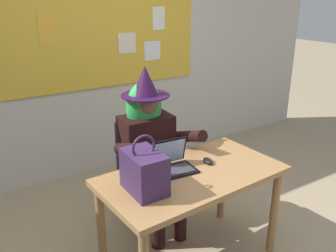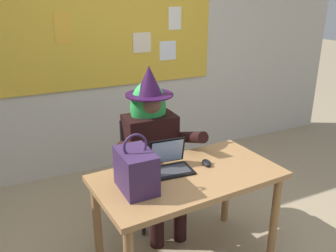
# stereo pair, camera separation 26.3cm
# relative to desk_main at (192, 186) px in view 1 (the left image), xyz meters

# --- Properties ---
(wall_back_bulletin) EXTENTS (6.25, 2.02, 2.99)m
(wall_back_bulletin) POSITION_rel_desk_main_xyz_m (0.03, 1.84, 0.87)
(wall_back_bulletin) COLOR beige
(wall_back_bulletin) RESTS_ON ground
(desk_main) EXTENTS (1.32, 0.77, 0.74)m
(desk_main) POSITION_rel_desk_main_xyz_m (0.00, 0.00, 0.00)
(desk_main) COLOR #A37547
(desk_main) RESTS_ON ground
(chair_at_desk) EXTENTS (0.45, 0.45, 0.90)m
(chair_at_desk) POSITION_rel_desk_main_xyz_m (-0.01, 0.70, -0.13)
(chair_at_desk) COLOR #2D3347
(chair_at_desk) RESTS_ON ground
(person_costumed) EXTENTS (0.61, 0.66, 1.38)m
(person_costumed) POSITION_rel_desk_main_xyz_m (-0.01, 0.58, 0.14)
(person_costumed) COLOR black
(person_costumed) RESTS_ON ground
(laptop) EXTENTS (0.29, 0.26, 0.21)m
(laptop) POSITION_rel_desk_main_xyz_m (-0.08, 0.12, 0.15)
(laptop) COLOR black
(laptop) RESTS_ON desk_main
(computer_mouse) EXTENTS (0.08, 0.11, 0.03)m
(computer_mouse) POSITION_rel_desk_main_xyz_m (0.19, 0.07, 0.12)
(computer_mouse) COLOR black
(computer_mouse) RESTS_ON desk_main
(handbag) EXTENTS (0.20, 0.30, 0.38)m
(handbag) POSITION_rel_desk_main_xyz_m (-0.39, -0.03, 0.24)
(handbag) COLOR #38234C
(handbag) RESTS_ON desk_main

